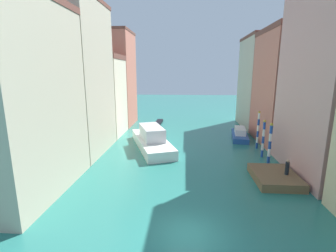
# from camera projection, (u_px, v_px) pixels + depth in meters

# --- Properties ---
(ground_plane) EXTENTS (154.00, 154.00, 0.00)m
(ground_plane) POSITION_uv_depth(u_px,v_px,m) (187.00, 137.00, 39.62)
(ground_plane) COLOR #28756B
(building_left_0) EXTENTS (6.28, 11.75, 16.29)m
(building_left_0) POSITION_uv_depth(u_px,v_px,m) (20.00, 98.00, 19.82)
(building_left_0) COLOR #BCB299
(building_left_0) RESTS_ON ground
(building_left_1) EXTENTS (6.28, 10.53, 18.95)m
(building_left_1) POSITION_uv_depth(u_px,v_px,m) (78.00, 79.00, 30.40)
(building_left_1) COLOR #BCB299
(building_left_1) RESTS_ON ground
(building_left_2) EXTENTS (6.28, 7.48, 13.02)m
(building_left_2) POSITION_uv_depth(u_px,v_px,m) (103.00, 96.00, 39.98)
(building_left_2) COLOR beige
(building_left_2) RESTS_ON ground
(building_left_3) EXTENTS (6.28, 8.73, 17.96)m
(building_left_3) POSITION_uv_depth(u_px,v_px,m) (117.00, 79.00, 47.57)
(building_left_3) COLOR #C6705B
(building_left_3) RESTS_ON ground
(building_right_1) EXTENTS (6.28, 11.82, 20.13)m
(building_right_1) POSITION_uv_depth(u_px,v_px,m) (333.00, 74.00, 23.24)
(building_right_1) COLOR tan
(building_right_1) RESTS_ON ground
(building_right_2) EXTENTS (6.28, 10.96, 16.36)m
(building_right_2) POSITION_uv_depth(u_px,v_px,m) (284.00, 87.00, 34.98)
(building_right_2) COLOR #C6705B
(building_right_2) RESTS_ON ground
(building_right_3) EXTENTS (6.28, 11.45, 16.82)m
(building_right_3) POSITION_uv_depth(u_px,v_px,m) (261.00, 82.00, 45.76)
(building_right_3) COLOR #BCB299
(building_right_3) RESTS_ON ground
(waterfront_dock) EXTENTS (3.95, 5.20, 0.79)m
(waterfront_dock) POSITION_uv_depth(u_px,v_px,m) (275.00, 177.00, 23.42)
(waterfront_dock) COLOR brown
(waterfront_dock) RESTS_ON ground
(person_on_dock) EXTENTS (0.36, 0.36, 1.49)m
(person_on_dock) POSITION_uv_depth(u_px,v_px,m) (287.00, 168.00, 22.90)
(person_on_dock) COLOR black
(person_on_dock) RESTS_ON waterfront_dock
(mooring_pole_0) EXTENTS (0.35, 0.35, 4.77)m
(mooring_pole_0) POSITION_uv_depth(u_px,v_px,m) (270.00, 143.00, 27.40)
(mooring_pole_0) COLOR #1E479E
(mooring_pole_0) RESTS_ON ground
(mooring_pole_1) EXTENTS (0.32, 0.32, 4.67)m
(mooring_pole_1) POSITION_uv_depth(u_px,v_px,m) (263.00, 138.00, 29.68)
(mooring_pole_1) COLOR #1E479E
(mooring_pole_1) RESTS_ON ground
(mooring_pole_2) EXTENTS (0.31, 0.31, 5.19)m
(mooring_pole_2) POSITION_uv_depth(u_px,v_px,m) (258.00, 130.00, 32.99)
(mooring_pole_2) COLOR #1E479E
(mooring_pole_2) RESTS_ON ground
(vaporetto_white) EXTENTS (7.71, 12.99, 3.02)m
(vaporetto_white) POSITION_uv_depth(u_px,v_px,m) (152.00, 140.00, 33.76)
(vaporetto_white) COLOR white
(vaporetto_white) RESTS_ON ground
(gondola_black) EXTENTS (1.50, 8.63, 0.43)m
(gondola_black) POSITION_uv_depth(u_px,v_px,m) (158.00, 124.00, 48.49)
(gondola_black) COLOR black
(gondola_black) RESTS_ON ground
(motorboat_0) EXTENTS (3.37, 7.67, 1.67)m
(motorboat_0) POSITION_uv_depth(u_px,v_px,m) (240.00, 134.00, 38.72)
(motorboat_0) COLOR #234C93
(motorboat_0) RESTS_ON ground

